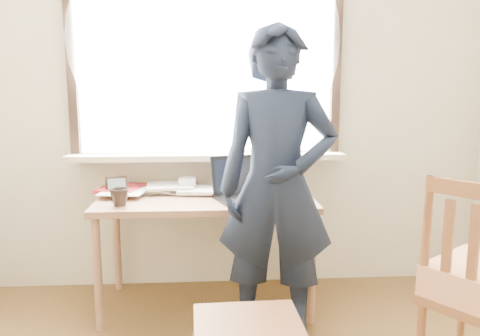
{
  "coord_description": "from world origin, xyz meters",
  "views": [
    {
      "loc": [
        -0.19,
        -1.23,
        1.37
      ],
      "look_at": [
        -0.04,
        0.95,
        1.01
      ],
      "focal_mm": 35.0,
      "sensor_mm": 36.0,
      "label": 1
    }
  ],
  "objects": [
    {
      "name": "laptop",
      "position": [
        0.03,
        1.6,
        0.77
      ],
      "size": [
        0.45,
        0.4,
        0.25
      ],
      "color": "black",
      "rests_on": "desk"
    },
    {
      "name": "mouse",
      "position": [
        0.23,
        1.53,
        0.73
      ],
      "size": [
        0.09,
        0.06,
        0.04
      ],
      "primitive_type": "ellipsoid",
      "color": "black",
      "rests_on": "desk"
    },
    {
      "name": "mug_dark",
      "position": [
        -0.7,
        1.44,
        0.76
      ],
      "size": [
        0.15,
        0.15,
        0.1
      ],
      "primitive_type": "imported",
      "rotation": [
        0.0,
        0.0,
        -0.51
      ],
      "color": "black",
      "rests_on": "desk"
    },
    {
      "name": "mug_white",
      "position": [
        -0.33,
        1.79,
        0.76
      ],
      "size": [
        0.16,
        0.16,
        0.09
      ],
      "primitive_type": "imported",
      "rotation": [
        0.0,
        0.0,
        0.54
      ],
      "color": "white",
      "rests_on": "desk"
    },
    {
      "name": "book_a",
      "position": [
        -0.61,
        1.84,
        0.72
      ],
      "size": [
        0.24,
        0.29,
        0.03
      ],
      "primitive_type": "imported",
      "rotation": [
        0.0,
        0.0,
        -0.16
      ],
      "color": "white",
      "rests_on": "desk"
    },
    {
      "name": "person",
      "position": [
        0.17,
        1.19,
        0.86
      ],
      "size": [
        0.68,
        0.49,
        1.71
      ],
      "primitive_type": "imported",
      "rotation": [
        0.0,
        0.0,
        -0.14
      ],
      "color": "black",
      "rests_on": "ground"
    },
    {
      "name": "picture_frame",
      "position": [
        -0.78,
        1.73,
        0.77
      ],
      "size": [
        0.14,
        0.05,
        0.11
      ],
      "color": "black",
      "rests_on": "desk"
    },
    {
      "name": "desk",
      "position": [
        -0.21,
        1.63,
        0.64
      ],
      "size": [
        1.33,
        0.66,
        0.71
      ],
      "color": "#916548",
      "rests_on": "ground"
    },
    {
      "name": "desk_clutter",
      "position": [
        -0.45,
        1.82,
        0.74
      ],
      "size": [
        0.7,
        0.46,
        0.05
      ],
      "color": "yellow",
      "rests_on": "desk"
    },
    {
      "name": "book_b",
      "position": [
        0.15,
        1.9,
        0.72
      ],
      "size": [
        0.26,
        0.28,
        0.02
      ],
      "primitive_type": "imported",
      "rotation": [
        0.0,
        0.0,
        -0.5
      ],
      "color": "white",
      "rests_on": "desk"
    }
  ]
}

